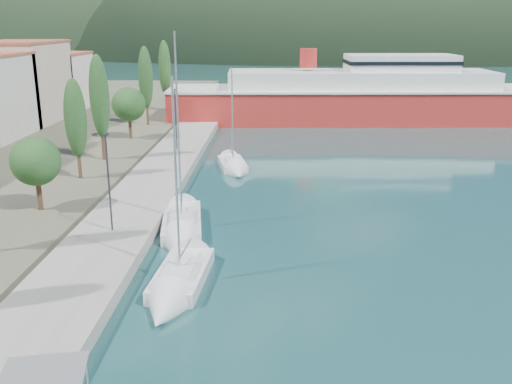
{
  "coord_description": "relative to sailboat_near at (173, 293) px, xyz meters",
  "views": [
    {
      "loc": [
        1.22,
        -18.7,
        13.28
      ],
      "look_at": [
        0.0,
        14.0,
        3.5
      ],
      "focal_mm": 40.0,
      "sensor_mm": 36.0,
      "label": 1
    }
  ],
  "objects": [
    {
      "name": "ground",
      "position": [
        3.89,
        113.11,
        -0.32
      ],
      "size": [
        1400.0,
        1400.0,
        0.0
      ],
      "primitive_type": "plane",
      "color": "#1C4749"
    },
    {
      "name": "ferry",
      "position": [
        16.68,
        54.03,
        2.85
      ],
      "size": [
        52.86,
        13.52,
        10.41
      ],
      "color": "red",
      "rests_on": "ground"
    },
    {
      "name": "quay",
      "position": [
        -5.11,
        19.11,
        0.08
      ],
      "size": [
        5.0,
        88.0,
        0.8
      ],
      "primitive_type": "cube",
      "color": "gray",
      "rests_on": "ground"
    },
    {
      "name": "lamp_posts",
      "position": [
        -5.11,
        8.29,
        3.77
      ],
      "size": [
        0.15,
        45.72,
        6.06
      ],
      "color": "#2D2D33",
      "rests_on": "quay"
    },
    {
      "name": "tree_row",
      "position": [
        -11.34,
        25.75,
        5.42
      ],
      "size": [
        3.75,
        63.76,
        10.38
      ],
      "color": "#47301E",
      "rests_on": "land_strip"
    },
    {
      "name": "sailboat_near",
      "position": [
        0.0,
        0.0,
        0.0
      ],
      "size": [
        2.99,
        8.36,
        11.81
      ],
      "color": "silver",
      "rests_on": "ground"
    },
    {
      "name": "sailboat_mid",
      "position": [
        -0.88,
        8.02,
        0.01
      ],
      "size": [
        3.85,
        9.81,
        13.75
      ],
      "color": "silver",
      "rests_on": "ground"
    },
    {
      "name": "sailboat_far",
      "position": [
        1.28,
        25.22,
        -0.03
      ],
      "size": [
        3.69,
        7.29,
        10.25
      ],
      "color": "silver",
      "rests_on": "ground"
    }
  ]
}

